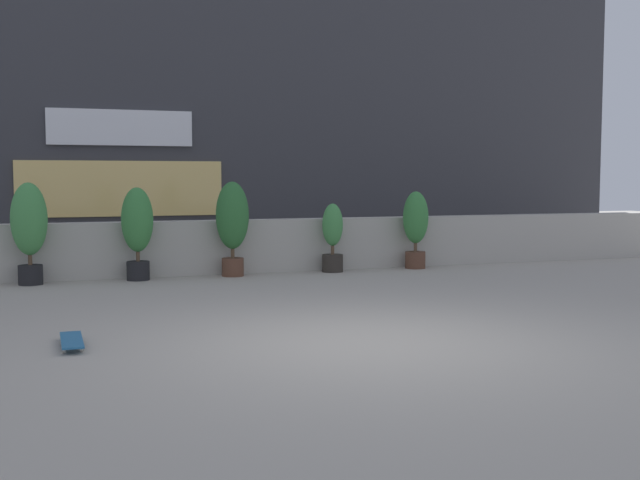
% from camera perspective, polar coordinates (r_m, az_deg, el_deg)
% --- Properties ---
extents(ground_plane, '(48.00, 48.00, 0.00)m').
position_cam_1_polar(ground_plane, '(7.83, 3.69, -7.41)').
color(ground_plane, '#A8A093').
extents(planter_wall, '(18.00, 0.40, 0.90)m').
position_cam_1_polar(planter_wall, '(13.44, -6.40, -0.47)').
color(planter_wall, '#B2ADA3').
rests_on(planter_wall, ground).
extents(building_backdrop, '(20.00, 2.08, 6.50)m').
position_cam_1_polar(building_backdrop, '(17.38, -9.52, 9.87)').
color(building_backdrop, '#38383D').
rests_on(building_backdrop, ground).
extents(potted_plant_0, '(0.54, 0.54, 1.55)m').
position_cam_1_polar(potted_plant_0, '(12.61, -20.36, 1.02)').
color(potted_plant_0, black).
rests_on(potted_plant_0, ground).
extents(potted_plant_1, '(0.50, 0.50, 1.47)m').
position_cam_1_polar(potted_plant_1, '(12.69, -13.11, 0.95)').
color(potted_plant_1, black).
rests_on(potted_plant_1, ground).
extents(potted_plant_2, '(0.54, 0.54, 1.55)m').
position_cam_1_polar(potted_plant_2, '(12.94, -6.37, 1.38)').
color(potted_plant_2, brown).
rests_on(potted_plant_2, ground).
extents(potted_plant_3, '(0.36, 0.36, 1.18)m').
position_cam_1_polar(potted_plant_3, '(13.47, 0.92, 0.27)').
color(potted_plant_3, '#2D2823').
rests_on(potted_plant_3, ground).
extents(potted_plant_4, '(0.45, 0.45, 1.37)m').
position_cam_1_polar(potted_plant_4, '(14.08, 6.95, 1.11)').
color(potted_plant_4, brown).
rests_on(potted_plant_4, ground).
extents(skateboard_near_camera, '(0.20, 0.80, 0.08)m').
position_cam_1_polar(skateboard_near_camera, '(7.97, -17.57, -6.96)').
color(skateboard_near_camera, '#266699').
rests_on(skateboard_near_camera, ground).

